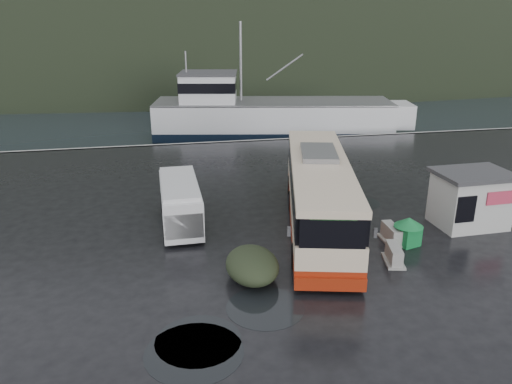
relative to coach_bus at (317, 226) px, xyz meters
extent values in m
plane|color=black|center=(-2.20, -1.97, 0.00)|extent=(160.00, 160.00, 0.00)
cube|color=black|center=(-2.20, 108.03, 0.00)|extent=(300.00, 180.00, 0.02)
cube|color=#999993|center=(-2.20, 18.03, 0.00)|extent=(160.00, 0.60, 1.50)
ellipsoid|color=black|center=(7.80, 248.03, 0.00)|extent=(780.00, 540.00, 570.00)
cylinder|color=black|center=(-4.08, -6.67, 0.01)|extent=(2.90, 2.90, 0.01)
cylinder|color=black|center=(-6.65, -8.13, 0.01)|extent=(2.86, 2.86, 0.01)
cylinder|color=black|center=(3.20, 2.68, 0.01)|extent=(2.51, 2.51, 0.01)
cylinder|color=black|center=(-6.83, -8.74, 0.01)|extent=(3.19, 3.19, 0.01)
camera|label=1|loc=(-7.38, -21.98, 10.18)|focal=35.00mm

